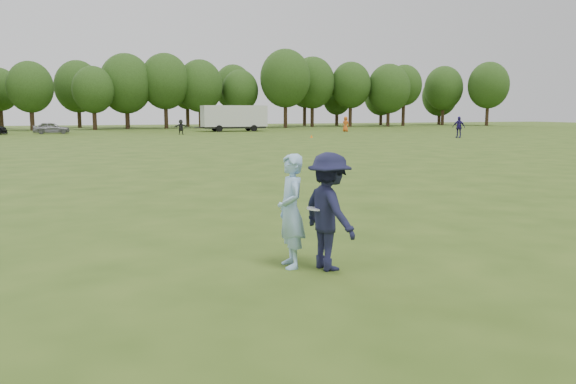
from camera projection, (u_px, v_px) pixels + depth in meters
name	position (u px, v px, depth m)	size (l,w,h in m)	color
ground	(340.00, 273.00, 8.78)	(200.00, 200.00, 0.00)	#314B15
thrower	(291.00, 211.00, 8.98)	(0.67, 0.44, 1.84)	#99C5ED
defender	(329.00, 211.00, 8.86)	(1.21, 0.69, 1.87)	#191A37
player_far_b	(459.00, 127.00, 53.01)	(1.18, 0.49, 2.01)	navy
player_far_c	(346.00, 124.00, 68.73)	(0.91, 0.59, 1.85)	#D45A19
player_far_d	(181.00, 127.00, 60.28)	(1.50, 0.48, 1.62)	#252525
car_e	(51.00, 128.00, 62.24)	(1.54, 3.83, 1.30)	gray
field_cone	(311.00, 136.00, 53.00)	(0.28, 0.28, 0.30)	orange
disc_in_play	(315.00, 209.00, 8.81)	(0.28, 0.28, 0.05)	white
cargo_trailer	(234.00, 117.00, 69.89)	(9.00, 2.75, 3.20)	silver
treeline	(125.00, 85.00, 80.18)	(130.35, 18.39, 11.74)	#332114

